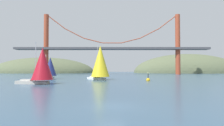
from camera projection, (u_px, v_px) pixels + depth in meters
name	position (u px, v px, depth m)	size (l,w,h in m)	color
ground_plane	(112.00, 106.00, 18.45)	(360.00, 360.00, 0.00)	#385670
headland_left	(43.00, 73.00, 153.44)	(81.54, 44.00, 24.30)	#5B6647
headland_right	(187.00, 73.00, 153.35)	(84.99, 44.00, 29.97)	#5B6647
suspension_bridge	(112.00, 47.00, 113.87)	(113.80, 6.00, 35.68)	#A34228
sailboat_yellow_sail	(100.00, 62.00, 59.90)	(8.64, 10.29, 10.96)	white
sailboat_navy_sail	(50.00, 67.00, 63.92)	(7.66, 4.43, 8.16)	white
sailboat_crimson_sail	(42.00, 65.00, 43.81)	(9.04, 5.47, 9.61)	#B7B2A8
channel_buoy	(148.00, 80.00, 54.47)	(1.10, 1.10, 2.64)	gold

